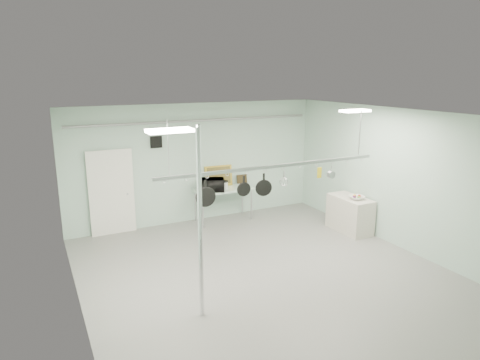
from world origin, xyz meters
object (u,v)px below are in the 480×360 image
side_cabinet (350,214)px  microwave (212,185)px  prep_table (223,191)px  skillet_mid (244,185)px  fruit_bowl (357,198)px  skillet_right (264,184)px  pot_rack (274,165)px  chrome_pole (200,225)px  skillet_left (206,193)px  coffee_canister (225,185)px

side_cabinet → microwave: microwave is taller
prep_table → skillet_mid: skillet_mid is taller
microwave → fruit_bowl: bearing=162.6°
fruit_bowl → skillet_right: (-3.18, -0.90, 0.92)m
pot_rack → fruit_bowl: (2.96, 0.90, -1.28)m
side_cabinet → chrome_pole: bearing=-157.6°
skillet_left → chrome_pole: bearing=-111.0°
fruit_bowl → coffee_canister: bearing=136.8°
prep_table → side_cabinet: prep_table is taller
skillet_left → skillet_mid: 0.78m
fruit_bowl → skillet_mid: size_ratio=0.99×
microwave → skillet_right: (-0.26, -3.20, 0.79)m
coffee_canister → side_cabinet: bearing=-40.8°
microwave → coffee_canister: bearing=-148.8°
prep_table → skillet_right: 3.51m
pot_rack → microwave: size_ratio=7.82×
pot_rack → skillet_left: bearing=180.0°
prep_table → side_cabinet: bearing=-40.8°
skillet_left → skillet_right: (1.21, 0.00, 0.03)m
prep_table → side_cabinet: 3.39m
microwave → pot_rack: bearing=110.1°
pot_rack → skillet_mid: size_ratio=12.72×
chrome_pole → skillet_mid: size_ratio=8.48×
chrome_pole → fruit_bowl: 5.22m
skillet_mid → pot_rack: bearing=5.7°
coffee_canister → fruit_bowl: coffee_canister is taller
side_cabinet → skillet_right: bearing=-160.9°
chrome_pole → microwave: size_ratio=5.21×
coffee_canister → fruit_bowl: 3.46m
microwave → skillet_mid: skillet_mid is taller
skillet_right → skillet_left: bearing=-164.6°
pot_rack → skillet_left: (-1.44, 0.00, -0.39)m
coffee_canister → skillet_right: (-0.66, -3.27, 0.87)m
microwave → skillet_right: 3.31m
fruit_bowl → skillet_left: (-4.39, -0.90, 0.89)m
prep_table → skillet_left: bearing=-119.1°
pot_rack → coffee_canister: (0.43, 3.27, -1.23)m
pot_rack → skillet_mid: (-0.66, 0.00, -0.33)m
chrome_pole → microwave: (1.94, 4.10, -0.53)m
prep_table → skillet_right: size_ratio=3.66×
skillet_left → microwave: bearing=71.6°
pot_rack → skillet_right: pot_rack is taller
side_cabinet → fruit_bowl: (0.01, -0.20, 0.50)m
prep_table → coffee_canister: (0.03, -0.03, 0.17)m
microwave → skillet_left: 3.60m
microwave → fruit_bowl: 3.72m
fruit_bowl → skillet_left: skillet_left is taller
prep_table → microwave: 0.45m
pot_rack → microwave: (0.04, 3.20, -1.15)m
fruit_bowl → side_cabinet: bearing=91.9°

